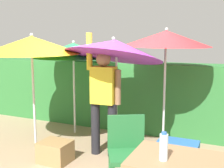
% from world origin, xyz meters
% --- Properties ---
extents(ground_plane, '(24.00, 24.00, 0.00)m').
position_xyz_m(ground_plane, '(0.00, 0.00, 0.00)').
color(ground_plane, '#9E8466').
extents(hedge_row, '(8.00, 0.70, 1.34)m').
position_xyz_m(hedge_row, '(0.00, 1.63, 0.67)').
color(hedge_row, '#2D7033').
rests_on(hedge_row, ground_plane).
extents(umbrella_rainbow, '(1.52, 1.52, 1.97)m').
position_xyz_m(umbrella_rainbow, '(0.04, 0.31, 1.64)').
color(umbrella_rainbow, silver).
rests_on(umbrella_rainbow, ground_plane).
extents(umbrella_orange, '(1.41, 1.41, 1.97)m').
position_xyz_m(umbrella_orange, '(0.70, 0.83, 1.79)').
color(umbrella_orange, silver).
rests_on(umbrella_orange, ground_plane).
extents(umbrella_yellow, '(1.56, 1.56, 1.88)m').
position_xyz_m(umbrella_yellow, '(-1.21, -0.08, 1.70)').
color(umbrella_yellow, silver).
rests_on(umbrella_yellow, ground_plane).
extents(umbrella_navy, '(1.53, 1.53, 1.77)m').
position_xyz_m(umbrella_navy, '(-1.04, 0.87, 1.59)').
color(umbrella_navy, silver).
rests_on(umbrella_navy, ground_plane).
extents(person_vendor, '(0.55, 0.24, 1.88)m').
position_xyz_m(person_vendor, '(-0.07, 0.15, 0.93)').
color(person_vendor, black).
rests_on(person_vendor, ground_plane).
extents(chair_plastic, '(0.60, 0.60, 0.89)m').
position_xyz_m(chair_plastic, '(0.64, -0.69, 0.51)').
color(chair_plastic, '#236633').
rests_on(chair_plastic, ground_plane).
extents(cooler_box, '(0.55, 0.33, 0.38)m').
position_xyz_m(cooler_box, '(1.06, 0.17, 0.19)').
color(cooler_box, '#2D6BB7').
rests_on(cooler_box, ground_plane).
extents(crate_cardboard, '(0.44, 0.37, 0.31)m').
position_xyz_m(crate_cardboard, '(-0.61, -0.38, 0.15)').
color(crate_cardboard, '#9E7A4C').
rests_on(crate_cardboard, ground_plane).
extents(bottle_water, '(0.07, 0.07, 0.24)m').
position_xyz_m(bottle_water, '(1.23, -1.41, 0.90)').
color(bottle_water, silver).
rests_on(bottle_water, folding_table).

